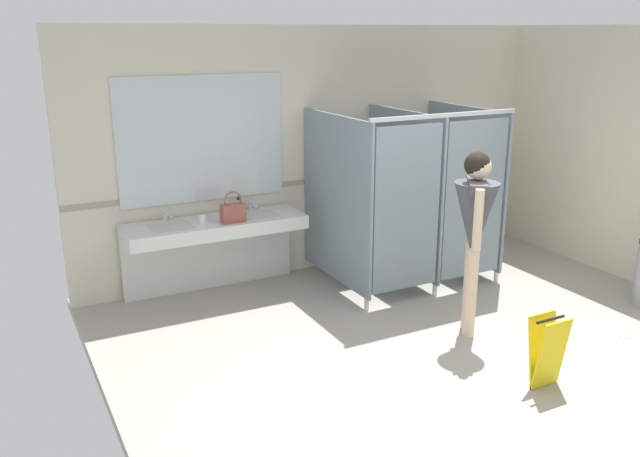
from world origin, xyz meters
TOP-DOWN VIEW (x-y plane):
  - ground_plane at (0.00, 0.00)m, footprint 6.03×6.18m
  - wall_back at (0.00, 2.85)m, footprint 6.03×0.12m
  - wall_back_tile_band at (0.00, 2.79)m, footprint 6.03×0.01m
  - vanity_counter at (-1.55, 2.56)m, footprint 1.89×0.59m
  - mirror_panel at (-1.55, 2.78)m, footprint 1.79×0.02m
  - bathroom_stalls at (0.50, 1.87)m, footprint 1.77×1.44m
  - person_standing at (0.22, 0.51)m, footprint 0.56×0.56m
  - handbag at (-1.40, 2.33)m, footprint 0.25×0.12m
  - soap_dispenser at (-1.22, 2.65)m, footprint 0.07×0.07m
  - paper_cup at (-1.71, 2.41)m, footprint 0.07×0.07m
  - wet_floor_sign at (0.12, -0.55)m, footprint 0.28×0.19m
  - floor_drain_cover at (1.47, -0.23)m, footprint 0.14×0.14m

SIDE VIEW (x-z plane):
  - ground_plane at x=0.00m, z-range -0.10..0.00m
  - floor_drain_cover at x=1.47m, z-range 0.00..0.01m
  - wet_floor_sign at x=0.12m, z-range 0.01..0.60m
  - vanity_counter at x=-1.55m, z-range 0.14..1.08m
  - paper_cup at x=-1.71m, z-range 0.83..0.92m
  - soap_dispenser at x=-1.22m, z-range 0.81..0.99m
  - handbag at x=-1.40m, z-range 0.77..1.10m
  - bathroom_stalls at x=0.50m, z-range 0.05..1.98m
  - wall_back_tile_band at x=0.00m, z-range 1.02..1.08m
  - person_standing at x=0.22m, z-range 0.23..1.95m
  - wall_back at x=0.00m, z-range 0.00..2.78m
  - mirror_panel at x=-1.55m, z-range 0.98..2.29m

